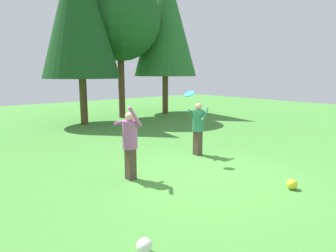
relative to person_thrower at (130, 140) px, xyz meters
name	(u,v)px	position (x,y,z in m)	size (l,w,h in m)	color
ground_plane	(200,175)	(1.45, -0.83, -0.93)	(40.00, 40.00, 0.00)	#478C38
person_thrower	(130,140)	(0.00, 0.00, 0.00)	(0.55, 0.52, 1.73)	#4C382D
person_catcher	(198,125)	(2.67, 0.47, -0.01)	(0.67, 0.65, 1.56)	#4C382D
frisbee	(189,94)	(2.01, 0.17, 0.95)	(0.27, 0.29, 0.15)	#2393D1
ball_white	(144,246)	(-1.41, -2.54, -0.82)	(0.22, 0.22, 0.22)	white
ball_yellow	(292,184)	(2.29, -2.69, -0.82)	(0.22, 0.22, 0.22)	yellow
tree_right	(120,20)	(4.90, 8.51, 4.28)	(4.32, 4.32, 7.39)	brown
tree_far_right	(165,19)	(7.81, 8.29, 4.60)	(3.70, 3.70, 8.83)	brown
tree_center	(79,8)	(2.34, 7.75, 4.41)	(3.57, 3.57, 8.54)	brown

